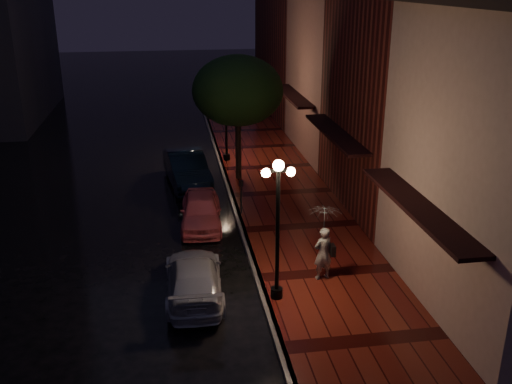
{
  "coord_description": "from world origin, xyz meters",
  "views": [
    {
      "loc": [
        -2.56,
        -19.62,
        9.11
      ],
      "look_at": [
        0.61,
        0.68,
        1.4
      ],
      "focal_mm": 40.0,
      "sensor_mm": 36.0,
      "label": 1
    }
  ],
  "objects_px": {
    "streetlamp_near": "(278,222)",
    "street_tree": "(238,93)",
    "woman_with_umbrella": "(324,232)",
    "streetlamp_far": "(226,114)",
    "navy_car": "(187,169)",
    "pink_car": "(201,210)",
    "parking_meter": "(241,194)",
    "silver_car": "(194,278)"
  },
  "relations": [
    {
      "from": "parking_meter",
      "to": "woman_with_umbrella",
      "type": "bearing_deg",
      "value": -94.58
    },
    {
      "from": "streetlamp_near",
      "to": "parking_meter",
      "type": "height_order",
      "value": "streetlamp_near"
    },
    {
      "from": "pink_car",
      "to": "parking_meter",
      "type": "xyz_separation_m",
      "value": [
        1.67,
        0.66,
        0.35
      ]
    },
    {
      "from": "streetlamp_near",
      "to": "navy_car",
      "type": "bearing_deg",
      "value": 101.48
    },
    {
      "from": "pink_car",
      "to": "woman_with_umbrella",
      "type": "xyz_separation_m",
      "value": [
        3.52,
        -5.02,
        1.11
      ]
    },
    {
      "from": "pink_car",
      "to": "navy_car",
      "type": "xyz_separation_m",
      "value": [
        -0.33,
        4.89,
        0.12
      ]
    },
    {
      "from": "silver_car",
      "to": "parking_meter",
      "type": "distance_m",
      "value": 6.31
    },
    {
      "from": "street_tree",
      "to": "parking_meter",
      "type": "relative_size",
      "value": 4.12
    },
    {
      "from": "silver_car",
      "to": "street_tree",
      "type": "bearing_deg",
      "value": -103.26
    },
    {
      "from": "streetlamp_near",
      "to": "parking_meter",
      "type": "relative_size",
      "value": 3.06
    },
    {
      "from": "pink_car",
      "to": "streetlamp_near",
      "type": "bearing_deg",
      "value": -69.05
    },
    {
      "from": "silver_car",
      "to": "navy_car",
      "type": "bearing_deg",
      "value": -89.89
    },
    {
      "from": "street_tree",
      "to": "navy_car",
      "type": "distance_m",
      "value": 4.25
    },
    {
      "from": "streetlamp_far",
      "to": "street_tree",
      "type": "xyz_separation_m",
      "value": [
        0.26,
        -3.01,
        1.64
      ]
    },
    {
      "from": "streetlamp_far",
      "to": "navy_car",
      "type": "xyz_separation_m",
      "value": [
        -2.2,
        -3.17,
        -1.82
      ]
    },
    {
      "from": "navy_car",
      "to": "pink_car",
      "type": "bearing_deg",
      "value": -93.79
    },
    {
      "from": "streetlamp_near",
      "to": "woman_with_umbrella",
      "type": "xyz_separation_m",
      "value": [
        1.65,
        0.93,
        -0.83
      ]
    },
    {
      "from": "woman_with_umbrella",
      "to": "silver_car",
      "type": "bearing_deg",
      "value": -13.93
    },
    {
      "from": "parking_meter",
      "to": "pink_car",
      "type": "bearing_deg",
      "value": 179.14
    },
    {
      "from": "pink_car",
      "to": "woman_with_umbrella",
      "type": "relative_size",
      "value": 1.57
    },
    {
      "from": "streetlamp_near",
      "to": "street_tree",
      "type": "height_order",
      "value": "street_tree"
    },
    {
      "from": "street_tree",
      "to": "woman_with_umbrella",
      "type": "relative_size",
      "value": 2.37
    },
    {
      "from": "pink_car",
      "to": "street_tree",
      "type": "bearing_deg",
      "value": 70.68
    },
    {
      "from": "navy_car",
      "to": "parking_meter",
      "type": "distance_m",
      "value": 4.68
    },
    {
      "from": "street_tree",
      "to": "silver_car",
      "type": "relative_size",
      "value": 1.38
    },
    {
      "from": "woman_with_umbrella",
      "to": "streetlamp_near",
      "type": "bearing_deg",
      "value": 12.43
    },
    {
      "from": "pink_car",
      "to": "parking_meter",
      "type": "height_order",
      "value": "parking_meter"
    },
    {
      "from": "streetlamp_near",
      "to": "woman_with_umbrella",
      "type": "distance_m",
      "value": 2.07
    },
    {
      "from": "street_tree",
      "to": "navy_car",
      "type": "relative_size",
      "value": 1.23
    },
    {
      "from": "streetlamp_near",
      "to": "silver_car",
      "type": "height_order",
      "value": "streetlamp_near"
    },
    {
      "from": "streetlamp_near",
      "to": "woman_with_umbrella",
      "type": "height_order",
      "value": "streetlamp_near"
    },
    {
      "from": "street_tree",
      "to": "parking_meter",
      "type": "distance_m",
      "value": 5.47
    },
    {
      "from": "pink_car",
      "to": "navy_car",
      "type": "relative_size",
      "value": 0.81
    },
    {
      "from": "parking_meter",
      "to": "street_tree",
      "type": "bearing_deg",
      "value": 61.43
    },
    {
      "from": "streetlamp_far",
      "to": "pink_car",
      "type": "bearing_deg",
      "value": -103.05
    },
    {
      "from": "woman_with_umbrella",
      "to": "parking_meter",
      "type": "height_order",
      "value": "woman_with_umbrella"
    },
    {
      "from": "streetlamp_near",
      "to": "navy_car",
      "type": "height_order",
      "value": "streetlamp_near"
    },
    {
      "from": "woman_with_umbrella",
      "to": "street_tree",
      "type": "bearing_deg",
      "value": -99.02
    },
    {
      "from": "streetlamp_near",
      "to": "pink_car",
      "type": "height_order",
      "value": "streetlamp_near"
    },
    {
      "from": "street_tree",
      "to": "woman_with_umbrella",
      "type": "distance_m",
      "value": 10.46
    },
    {
      "from": "silver_car",
      "to": "woman_with_umbrella",
      "type": "xyz_separation_m",
      "value": [
        4.07,
        0.21,
        1.16
      ]
    },
    {
      "from": "streetlamp_far",
      "to": "navy_car",
      "type": "bearing_deg",
      "value": -124.77
    }
  ]
}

